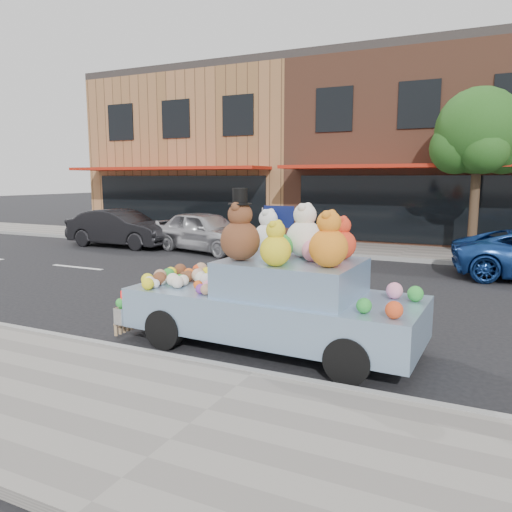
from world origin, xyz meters
The scene contains 11 objects.
ground centered at (0.00, 0.00, 0.00)m, with size 120.00×120.00×0.00m, color black.
near_sidewalk centered at (0.00, -6.50, 0.06)m, with size 60.00×3.00×0.12m, color gray.
far_sidewalk centered at (0.00, 6.50, 0.06)m, with size 60.00×3.00×0.12m, color gray.
near_kerb centered at (0.00, -5.00, 0.07)m, with size 60.00×0.12×0.13m, color gray.
far_kerb centered at (0.00, 5.00, 0.07)m, with size 60.00×0.12×0.13m, color gray.
storefront_left centered at (-10.00, 11.97, 3.64)m, with size 10.00×9.80×7.30m.
storefront_mid centered at (0.00, 11.97, 3.64)m, with size 10.00×9.80×7.30m.
street_tree centered at (2.03, 6.55, 3.69)m, with size 3.00×2.70×5.22m.
car_silver centered at (-6.27, 4.17, 0.70)m, with size 1.66×4.12×1.41m, color #BABABF.
car_dark centered at (-9.78, 3.96, 0.68)m, with size 1.45×4.16×1.37m, color black.
art_car centered at (-0.28, -3.79, 0.81)m, with size 4.54×1.91×2.37m.
Camera 1 is at (2.58, -10.37, 2.52)m, focal length 35.00 mm.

